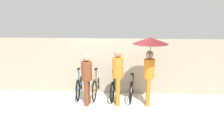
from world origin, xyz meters
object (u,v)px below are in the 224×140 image
at_px(pedestrian_leading, 87,76).
at_px(pedestrian_center, 118,73).
at_px(parked_bicycle_3, 132,87).
at_px(pedestrian_trailing, 150,53).
at_px(parked_bicycle_2, 114,86).
at_px(parked_bicycle_1, 97,85).
at_px(parked_bicycle_0, 80,84).

distance_m(pedestrian_leading, pedestrian_center, 0.93).
relative_size(parked_bicycle_3, pedestrian_trailing, 0.79).
xyz_separation_m(parked_bicycle_2, pedestrian_center, (0.14, -0.67, 0.65)).
xyz_separation_m(parked_bicycle_1, pedestrian_trailing, (1.64, -0.79, 1.27)).
relative_size(parked_bicycle_1, parked_bicycle_3, 1.02).
height_order(parked_bicycle_1, parked_bicycle_3, parked_bicycle_1).
distance_m(pedestrian_center, pedestrian_trailing, 1.11).
bearing_deg(parked_bicycle_0, parked_bicycle_2, -96.72).
height_order(parked_bicycle_2, pedestrian_leading, pedestrian_leading).
distance_m(parked_bicycle_3, pedestrian_trailing, 1.51).
bearing_deg(pedestrian_center, parked_bicycle_1, -51.93).
distance_m(parked_bicycle_2, pedestrian_center, 0.95).
distance_m(parked_bicycle_2, parked_bicycle_3, 0.59).
distance_m(parked_bicycle_0, parked_bicycle_2, 1.18).
bearing_deg(parked_bicycle_0, pedestrian_center, -122.97).
bearing_deg(parked_bicycle_0, pedestrian_trailing, -113.18).
relative_size(parked_bicycle_2, pedestrian_trailing, 0.81).
relative_size(parked_bicycle_3, pedestrian_center, 0.96).
bearing_deg(pedestrian_leading, parked_bicycle_1, -97.08).
xyz_separation_m(parked_bicycle_0, parked_bicycle_2, (1.18, -0.06, -0.01)).
relative_size(parked_bicycle_1, pedestrian_leading, 1.06).
xyz_separation_m(parked_bicycle_0, pedestrian_leading, (0.39, -0.82, 0.55)).
xyz_separation_m(parked_bicycle_1, pedestrian_center, (0.72, -0.74, 0.65)).
bearing_deg(parked_bicycle_3, parked_bicycle_0, 92.37).
bearing_deg(pedestrian_trailing, pedestrian_center, 0.11).
distance_m(parked_bicycle_0, pedestrian_center, 1.63).
bearing_deg(pedestrian_leading, pedestrian_center, -168.46).
height_order(parked_bicycle_1, pedestrian_leading, pedestrian_leading).
height_order(parked_bicycle_3, pedestrian_center, pedestrian_center).
relative_size(pedestrian_leading, pedestrian_center, 0.92).
bearing_deg(parked_bicycle_1, pedestrian_leading, 169.83).
distance_m(parked_bicycle_1, parked_bicycle_2, 0.59).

